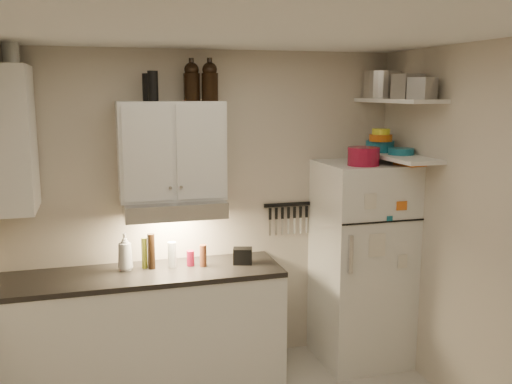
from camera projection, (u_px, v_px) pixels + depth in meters
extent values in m
cube|color=white|center=(258.00, 27.00, 3.04)|extent=(3.20, 3.00, 0.02)
cube|color=beige|center=(207.00, 211.00, 4.70)|extent=(3.20, 0.02, 2.60)
cube|color=beige|center=(495.00, 243.00, 3.71)|extent=(0.02, 3.00, 2.60)
cube|color=white|center=(146.00, 332.00, 4.41)|extent=(2.10, 0.60, 0.88)
cube|color=black|center=(144.00, 275.00, 4.33)|extent=(2.10, 0.62, 0.04)
cube|color=white|center=(171.00, 151.00, 4.36)|extent=(0.80, 0.33, 0.75)
cube|color=white|center=(8.00, 139.00, 3.90)|extent=(0.33, 0.55, 1.00)
cube|color=silver|center=(174.00, 208.00, 4.38)|extent=(0.76, 0.46, 0.12)
cube|color=white|center=(362.00, 263.00, 4.79)|extent=(0.70, 0.68, 1.70)
cube|color=white|center=(398.00, 101.00, 4.48)|extent=(0.30, 0.95, 0.03)
cube|color=white|center=(396.00, 156.00, 4.56)|extent=(0.30, 0.95, 0.03)
cube|color=black|center=(288.00, 205.00, 4.86)|extent=(0.42, 0.02, 0.03)
cylinder|color=maroon|center=(363.00, 156.00, 4.45)|extent=(0.25, 0.25, 0.14)
cube|color=orange|center=(411.00, 161.00, 4.46)|extent=(0.21, 0.24, 0.07)
cylinder|color=silver|center=(375.00, 157.00, 4.59)|extent=(0.09, 0.09, 0.11)
cylinder|color=silver|center=(383.00, 85.00, 4.76)|extent=(0.33, 0.33, 0.22)
cube|color=#AAAAAD|center=(408.00, 86.00, 4.32)|extent=(0.22, 0.20, 0.19)
cube|color=#AAAAAD|center=(422.00, 88.00, 4.14)|extent=(0.21, 0.21, 0.16)
cylinder|color=#17667F|center=(380.00, 146.00, 4.75)|extent=(0.23, 0.23, 0.09)
cylinder|color=#C45C12|center=(381.00, 138.00, 4.68)|extent=(0.19, 0.19, 0.06)
cylinder|color=yellow|center=(381.00, 132.00, 4.67)|extent=(0.15, 0.15, 0.05)
cylinder|color=#17667F|center=(401.00, 151.00, 4.54)|extent=(0.22, 0.22, 0.05)
cylinder|color=black|center=(153.00, 86.00, 4.21)|extent=(0.08, 0.08, 0.22)
cylinder|color=black|center=(147.00, 87.00, 4.26)|extent=(0.09, 0.09, 0.20)
cylinder|color=silver|center=(11.00, 54.00, 3.86)|extent=(0.12, 0.12, 0.15)
imported|color=white|center=(125.00, 249.00, 4.34)|extent=(0.13, 0.13, 0.33)
cylinder|color=brown|center=(203.00, 256.00, 4.45)|extent=(0.06, 0.06, 0.17)
cylinder|color=#5A5F17|center=(144.00, 253.00, 4.40)|extent=(0.06, 0.06, 0.24)
cylinder|color=black|center=(151.00, 251.00, 4.39)|extent=(0.07, 0.07, 0.28)
cylinder|color=silver|center=(172.00, 254.00, 4.44)|extent=(0.09, 0.09, 0.20)
cylinder|color=maroon|center=(190.00, 258.00, 4.47)|extent=(0.08, 0.08, 0.12)
cube|color=black|center=(243.00, 256.00, 4.53)|extent=(0.17, 0.14, 0.13)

